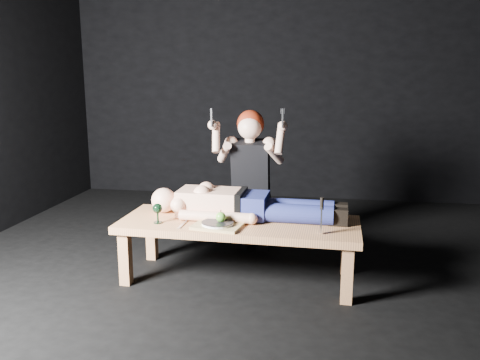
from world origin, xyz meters
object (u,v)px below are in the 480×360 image
Objects in this scene: goblet at (158,213)px; carving_knife at (321,216)px; kneeling_woman at (252,180)px; serving_tray at (218,226)px; table at (239,250)px; lying_man at (248,201)px.

carving_knife is at bearing -2.78° from goblet.
serving_tray is at bearing -99.75° from kneeling_woman.
carving_knife is (0.60, -0.20, 0.35)m from table.
carving_knife is (0.55, -0.32, 0.00)m from lying_man.
serving_tray is 0.46m from goblet.
carving_knife is at bearing -17.17° from table.
carving_knife reaches higher than serving_tray.
goblet is (-0.57, -0.15, 0.30)m from table.
lying_man is 0.63m from carving_knife.
lying_man is at bearing -85.39° from kneeling_woman.
lying_man is (0.05, 0.11, 0.35)m from table.
carving_knife is at bearing -55.53° from kneeling_woman.
kneeling_woman reaches higher than serving_tray.
table is 1.07× the size of lying_man.
kneeling_woman is 1.03m from carving_knife.
serving_tray is at bearing 179.29° from carving_knife.
table is 6.92× the size of carving_knife.
table is 1.39× the size of kneeling_woman.
serving_tray is 0.73m from carving_knife.
lying_man is 4.90× the size of serving_tray.
lying_man is at bearing 58.60° from serving_tray.
kneeling_woman is at bearing 91.43° from table.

